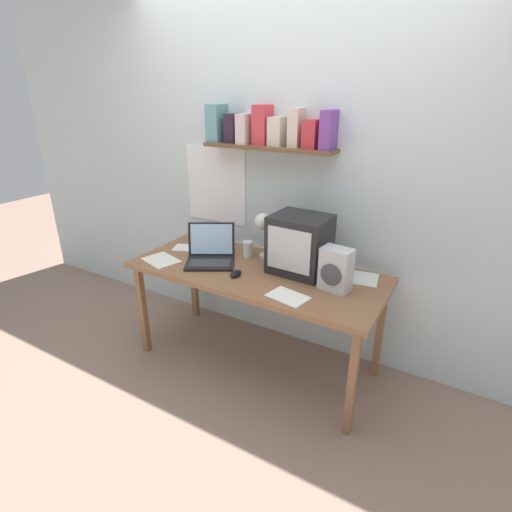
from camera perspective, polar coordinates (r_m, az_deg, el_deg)
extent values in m
plane|color=gray|center=(3.04, 0.00, -14.78)|extent=(12.00, 12.00, 0.00)
cube|color=silver|center=(2.86, 4.70, 11.62)|extent=(5.60, 0.06, 2.60)
cube|color=white|center=(3.16, -5.73, 10.09)|extent=(0.53, 0.01, 0.59)
cube|color=brown|center=(2.77, 1.72, 15.24)|extent=(0.95, 0.18, 0.02)
cube|color=#6097A2|center=(3.00, -5.61, 18.38)|extent=(0.10, 0.15, 0.25)
cube|color=#2B1F30|center=(2.93, -3.25, 17.77)|extent=(0.08, 0.13, 0.19)
cube|color=beige|center=(2.86, -1.47, 17.72)|extent=(0.08, 0.16, 0.20)
cube|color=#D03944|center=(2.81, 0.93, 18.22)|extent=(0.10, 0.12, 0.25)
cube|color=beige|center=(2.76, 3.07, 17.37)|extent=(0.10, 0.12, 0.18)
cube|color=beige|center=(2.70, 5.75, 17.76)|extent=(0.07, 0.12, 0.24)
cube|color=#C03037|center=(2.65, 8.01, 16.87)|extent=(0.09, 0.13, 0.17)
cube|color=#763E9B|center=(2.60, 10.35, 17.27)|extent=(0.07, 0.15, 0.23)
cube|color=#8E5E3E|center=(2.66, 0.00, -2.34)|extent=(1.70, 0.72, 0.03)
cube|color=#8E5E3E|center=(3.07, -15.85, -7.42)|extent=(0.04, 0.05, 0.71)
cube|color=#8E5E3E|center=(2.37, 13.56, -17.30)|extent=(0.04, 0.05, 0.71)
cube|color=#8E5E3E|center=(3.45, -8.85, -3.25)|extent=(0.04, 0.05, 0.71)
cube|color=#8E5E3E|center=(2.84, 17.27, -10.19)|extent=(0.04, 0.05, 0.71)
cube|color=#232326|center=(2.58, 6.29, 1.70)|extent=(0.37, 0.32, 0.38)
cube|color=silver|center=(2.45, 4.68, 0.81)|extent=(0.29, 0.02, 0.27)
cube|color=black|center=(2.74, -6.58, -1.03)|extent=(0.40, 0.37, 0.02)
cube|color=#38383A|center=(2.72, -6.63, -0.99)|extent=(0.30, 0.25, 0.00)
cube|color=black|center=(2.83, -6.38, 2.43)|extent=(0.31, 0.21, 0.23)
cube|color=#AED1F2|center=(2.83, -6.38, 2.43)|extent=(0.28, 0.20, 0.21)
cylinder|color=silver|center=(2.86, 1.76, 0.08)|extent=(0.13, 0.13, 0.01)
cylinder|color=silver|center=(2.81, 1.80, 2.72)|extent=(0.02, 0.02, 0.27)
sphere|color=silver|center=(2.71, 1.01, 4.95)|extent=(0.12, 0.12, 0.12)
cylinder|color=white|center=(2.85, -1.15, 1.03)|extent=(0.07, 0.07, 0.11)
cylinder|color=yellow|center=(2.85, -1.15, 0.74)|extent=(0.07, 0.07, 0.08)
cube|color=silver|center=(2.39, 11.36, -1.87)|extent=(0.19, 0.14, 0.26)
cylinder|color=#4C4C51|center=(2.35, 10.65, -2.66)|extent=(0.13, 0.02, 0.13)
ellipsoid|color=black|center=(2.56, -2.90, -2.52)|extent=(0.06, 0.11, 0.03)
cube|color=white|center=(3.04, -8.99, 1.11)|extent=(0.33, 0.24, 0.00)
cube|color=white|center=(2.32, 4.56, -5.80)|extent=(0.25, 0.20, 0.00)
cube|color=white|center=(2.87, -13.41, -0.55)|extent=(0.29, 0.25, 0.00)
cube|color=silver|center=(2.62, 14.74, -3.06)|extent=(0.24, 0.23, 0.00)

